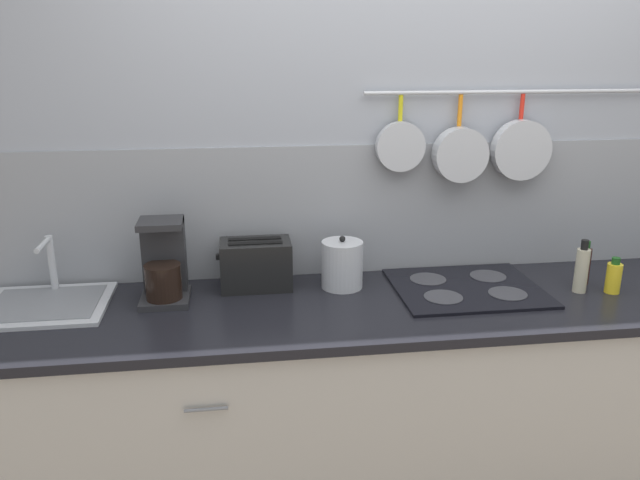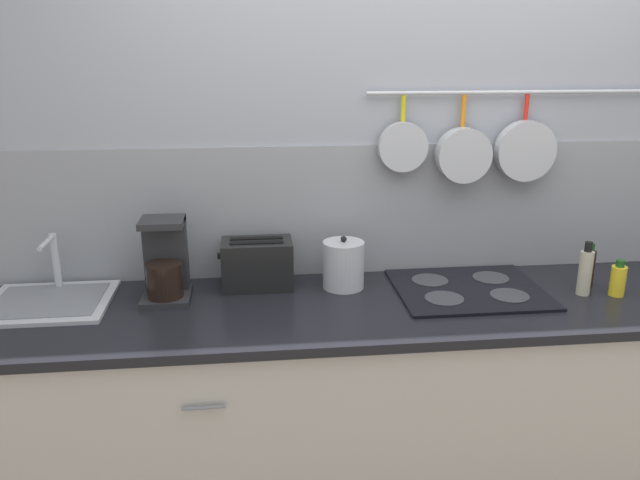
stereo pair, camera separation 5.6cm
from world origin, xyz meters
The scene contains 11 objects.
wall_back centered at (0.00, 0.38, 1.28)m, with size 7.20×0.15×2.60m.
cabinet_base centered at (0.00, 0.00, 0.44)m, with size 3.34×0.66×0.89m.
countertop centered at (0.00, 0.00, 0.90)m, with size 3.38×0.68×0.03m.
sink_basin centered at (-1.42, 0.13, 0.94)m, with size 0.45×0.40×0.23m.
coffee_maker centered at (-0.99, 0.15, 1.05)m, with size 0.18×0.20×0.31m.
toaster centered at (-0.65, 0.22, 1.02)m, with size 0.29×0.17×0.19m.
kettle centered at (-0.31, 0.18, 1.02)m, with size 0.16×0.16×0.21m.
cooktop centered at (0.18, 0.08, 0.93)m, with size 0.57×0.48×0.01m.
bottle_hot_sauce centered at (0.60, 0.00, 1.01)m, with size 0.05×0.05×0.21m.
bottle_cooking_wine centered at (0.66, 0.08, 1.00)m, with size 0.04×0.04×0.18m.
bottle_dish_soap centered at (0.73, -0.02, 0.98)m, with size 0.06×0.06×0.14m.
Camera 2 is at (-0.66, -2.12, 1.84)m, focal length 35.00 mm.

